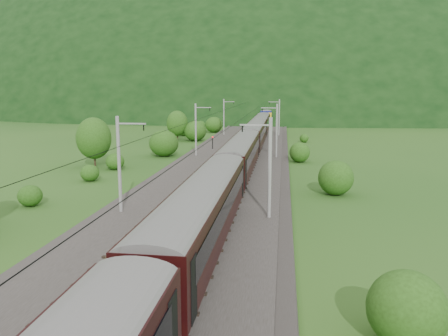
# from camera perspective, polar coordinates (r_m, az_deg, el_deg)

# --- Properties ---
(ground) EXTENTS (600.00, 600.00, 0.00)m
(ground) POSITION_cam_1_polar(r_m,az_deg,el_deg) (36.29, -4.02, -6.49)
(ground) COLOR #235019
(ground) RESTS_ON ground
(railbed) EXTENTS (14.00, 220.00, 0.30)m
(railbed) POSITION_cam_1_polar(r_m,az_deg,el_deg) (45.76, -1.48, -2.75)
(railbed) COLOR #38332D
(railbed) RESTS_ON ground
(track_left) EXTENTS (2.40, 220.00, 0.27)m
(track_left) POSITION_cam_1_polar(r_m,az_deg,el_deg) (46.15, -4.43, -2.38)
(track_left) COLOR #503722
(track_left) RESTS_ON railbed
(track_right) EXTENTS (2.40, 220.00, 0.27)m
(track_right) POSITION_cam_1_polar(r_m,az_deg,el_deg) (45.40, 1.51, -2.57)
(track_right) COLOR #503722
(track_right) RESTS_ON railbed
(catenary_left) EXTENTS (2.54, 192.28, 8.00)m
(catenary_left) POSITION_cam_1_polar(r_m,az_deg,el_deg) (67.60, -3.65, 5.18)
(catenary_left) COLOR gray
(catenary_left) RESTS_ON railbed
(catenary_right) EXTENTS (2.54, 192.28, 8.00)m
(catenary_right) POSITION_cam_1_polar(r_m,az_deg,el_deg) (66.29, 6.83, 5.03)
(catenary_right) COLOR gray
(catenary_right) RESTS_ON railbed
(overhead_wires) EXTENTS (4.83, 198.00, 0.03)m
(overhead_wires) POSITION_cam_1_polar(r_m,az_deg,el_deg) (44.72, -1.52, 5.96)
(overhead_wires) COLOR black
(overhead_wires) RESTS_ON ground
(mountain_main) EXTENTS (504.00, 360.00, 244.00)m
(mountain_main) POSITION_cam_1_polar(r_m,az_deg,el_deg) (294.29, 6.41, 8.15)
(mountain_main) COLOR black
(mountain_main) RESTS_ON ground
(mountain_ridge) EXTENTS (336.00, 280.00, 132.00)m
(mountain_ridge) POSITION_cam_1_polar(r_m,az_deg,el_deg) (357.56, -13.23, 8.30)
(mountain_ridge) COLOR black
(mountain_ridge) RESTS_ON ground
(train) EXTENTS (3.07, 147.75, 5.35)m
(train) POSITION_cam_1_polar(r_m,az_deg,el_deg) (61.32, 3.24, 3.85)
(train) COLOR black
(train) RESTS_ON ground
(hazard_post_near) EXTENTS (0.18, 0.18, 1.72)m
(hazard_post_near) POSITION_cam_1_polar(r_m,az_deg,el_deg) (65.86, 0.79, 2.14)
(hazard_post_near) COLOR red
(hazard_post_near) RESTS_ON railbed
(hazard_post_far) EXTENTS (0.18, 0.18, 1.65)m
(hazard_post_far) POSITION_cam_1_polar(r_m,az_deg,el_deg) (79.46, 2.99, 3.50)
(hazard_post_far) COLOR red
(hazard_post_far) RESTS_ON railbed
(signal) EXTENTS (0.24, 0.24, 2.16)m
(signal) POSITION_cam_1_polar(r_m,az_deg,el_deg) (75.28, -1.50, 3.47)
(signal) COLOR black
(signal) RESTS_ON railbed
(vegetation_left) EXTENTS (13.05, 148.35, 6.74)m
(vegetation_left) POSITION_cam_1_polar(r_m,az_deg,el_deg) (59.75, -12.79, 2.22)
(vegetation_left) COLOR #244713
(vegetation_left) RESTS_ON ground
(vegetation_right) EXTENTS (7.44, 98.50, 3.15)m
(vegetation_right) POSITION_cam_1_polar(r_m,az_deg,el_deg) (30.62, 17.14, -7.27)
(vegetation_right) COLOR #244713
(vegetation_right) RESTS_ON ground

